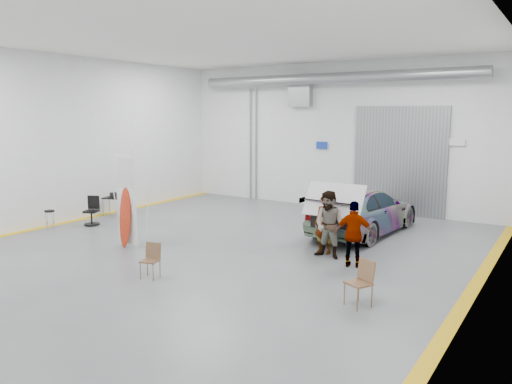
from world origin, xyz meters
The scene contains 13 objects.
ground centered at (0.00, 0.00, 0.00)m, with size 16.00×16.00×0.00m, color #5A5D61.
room_shell centered at (0.24, 2.22, 4.08)m, with size 14.02×16.18×6.01m.
sedan_car centered at (2.78, 4.27, 0.75)m, with size 2.12×5.21×1.51m, color white.
person_a centered at (2.75, 1.37, 0.84)m, with size 0.61×0.40×1.68m, color #855848.
person_b centered at (3.08, 1.00, 0.93)m, with size 0.91×0.70×1.87m, color #476283.
person_c centered at (3.93, 0.61, 0.86)m, with size 1.00×0.41×1.73m, color #995F33.
surfboard_display centered at (-2.43, -1.22, 1.18)m, with size 0.83×0.25×2.91m.
folding_chair_near centered at (0.16, -2.87, 0.26)m, with size 0.49×0.51×0.83m.
folding_chair_far centered at (5.03, -1.84, 0.30)m, with size 0.60×0.64×0.96m.
shop_stool centered at (-6.29, -1.11, 0.34)m, with size 0.35×0.35×0.68m.
work_table centered at (-6.30, 1.86, 0.70)m, with size 1.24×0.90×0.91m.
office_chair centered at (-5.71, 0.21, 0.44)m, with size 0.59×0.62×1.01m.
trunk_lid centered at (2.78, 1.92, 1.53)m, with size 1.76×1.07×0.04m, color silver.
Camera 1 is at (8.58, -11.21, 3.94)m, focal length 35.00 mm.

